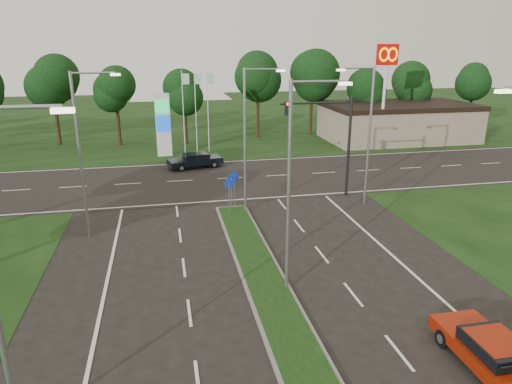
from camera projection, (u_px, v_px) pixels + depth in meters
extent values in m
cube|color=black|center=(191.00, 120.00, 65.56)|extent=(160.00, 50.00, 0.02)
cube|color=black|center=(218.00, 179.00, 36.66)|extent=(160.00, 12.00, 0.02)
cube|color=slate|center=(280.00, 315.00, 17.99)|extent=(2.00, 26.00, 0.12)
cube|color=gray|center=(398.00, 122.00, 51.48)|extent=(16.00, 9.00, 4.00)
cylinder|color=gray|center=(289.00, 192.00, 18.65)|extent=(0.16, 0.16, 9.00)
cylinder|color=gray|center=(319.00, 81.00, 17.52)|extent=(2.20, 0.10, 0.10)
cube|color=#FFF2CC|center=(345.00, 84.00, 17.76)|extent=(0.50, 0.22, 0.12)
cylinder|color=gray|center=(245.00, 143.00, 27.98)|extent=(0.16, 0.16, 9.00)
cylinder|color=gray|center=(263.00, 69.00, 26.84)|extent=(2.20, 0.10, 0.10)
cube|color=#FFF2CC|center=(281.00, 71.00, 27.09)|extent=(0.50, 0.22, 0.12)
cylinder|color=gray|center=(10.00, 107.00, 10.13)|extent=(2.20, 0.10, 0.10)
cube|color=#FFF2CC|center=(63.00, 110.00, 10.37)|extent=(0.50, 0.22, 0.12)
cylinder|color=gray|center=(80.00, 158.00, 24.32)|extent=(0.16, 0.16, 9.00)
cylinder|color=gray|center=(93.00, 73.00, 23.19)|extent=(2.20, 0.10, 0.10)
cube|color=#FFF2CC|center=(115.00, 75.00, 23.43)|extent=(0.50, 0.22, 0.12)
cylinder|color=gray|center=(369.00, 138.00, 29.56)|extent=(0.16, 0.16, 9.00)
cylinder|color=gray|center=(358.00, 68.00, 28.00)|extent=(2.20, 0.10, 0.10)
cube|color=#FFF2CC|center=(341.00, 70.00, 27.82)|extent=(0.50, 0.22, 0.12)
cube|color=#FFF2CC|center=(503.00, 91.00, 14.76)|extent=(0.50, 0.22, 0.12)
cylinder|color=black|center=(349.00, 147.00, 31.63)|extent=(0.20, 0.20, 7.00)
cylinder|color=black|center=(316.00, 103.00, 30.20)|extent=(5.00, 0.14, 0.14)
cube|color=black|center=(287.00, 108.00, 29.91)|extent=(0.28, 0.28, 0.90)
sphere|color=#FF190C|center=(288.00, 104.00, 29.65)|extent=(0.20, 0.20, 0.20)
cylinder|color=gray|center=(229.00, 199.00, 28.34)|extent=(0.06, 0.06, 2.20)
cylinder|color=#0C26A5|center=(229.00, 184.00, 28.03)|extent=(0.56, 0.04, 0.56)
cylinder|color=gray|center=(232.00, 194.00, 29.33)|extent=(0.06, 0.06, 2.20)
cylinder|color=#0C26A5|center=(231.00, 179.00, 29.02)|extent=(0.56, 0.04, 0.56)
cylinder|color=gray|center=(234.00, 191.00, 30.04)|extent=(0.06, 0.06, 2.20)
cylinder|color=#0C26A5|center=(234.00, 176.00, 29.73)|extent=(0.56, 0.04, 0.56)
cube|color=silver|center=(163.00, 125.00, 43.36)|extent=(1.40, 0.30, 6.00)
cube|color=#0CA53F|center=(162.00, 107.00, 42.64)|extent=(1.30, 0.08, 1.20)
cube|color=#0C3FBF|center=(163.00, 124.00, 43.13)|extent=(1.30, 0.08, 1.60)
cylinder|color=silver|center=(183.00, 113.00, 44.37)|extent=(0.08, 0.08, 8.00)
cube|color=#B2D8B2|center=(186.00, 79.00, 43.46)|extent=(0.70, 0.02, 1.00)
cylinder|color=silver|center=(196.00, 112.00, 44.60)|extent=(0.08, 0.08, 8.00)
cube|color=#B2D8B2|center=(198.00, 79.00, 43.69)|extent=(0.70, 0.02, 1.00)
cylinder|color=silver|center=(208.00, 112.00, 44.84)|extent=(0.08, 0.08, 8.00)
cube|color=#B2D8B2|center=(211.00, 79.00, 43.93)|extent=(0.70, 0.02, 1.00)
cylinder|color=silver|center=(384.00, 100.00, 46.06)|extent=(0.30, 0.30, 10.00)
cube|color=#BF0C07|center=(387.00, 55.00, 44.71)|extent=(2.20, 0.35, 2.00)
torus|color=#FFC600|center=(384.00, 55.00, 44.42)|extent=(1.06, 0.16, 1.06)
torus|color=#FFC600|center=(393.00, 55.00, 44.60)|extent=(1.06, 0.16, 1.06)
cylinder|color=black|center=(199.00, 121.00, 50.90)|extent=(0.36, 0.36, 4.40)
sphere|color=black|center=(198.00, 82.00, 49.59)|extent=(6.00, 6.00, 6.00)
sphere|color=black|center=(200.00, 72.00, 49.16)|extent=(4.80, 4.80, 4.80)
cube|color=maroon|center=(493.00, 356.00, 14.86)|extent=(1.88, 4.54, 0.46)
cube|color=black|center=(497.00, 346.00, 14.64)|extent=(1.59, 2.00, 0.43)
cube|color=maroon|center=(498.00, 340.00, 14.58)|extent=(1.49, 1.64, 0.04)
cylinder|color=black|center=(442.00, 339.00, 16.13)|extent=(0.21, 0.64, 0.64)
cylinder|color=black|center=(485.00, 333.00, 16.45)|extent=(0.21, 0.64, 0.64)
cube|color=black|center=(195.00, 161.00, 39.93)|extent=(4.86, 2.80, 0.47)
cube|color=black|center=(196.00, 156.00, 39.83)|extent=(2.30, 1.98, 0.44)
cube|color=black|center=(196.00, 154.00, 39.76)|extent=(1.93, 1.81, 0.04)
cylinder|color=black|center=(181.00, 168.00, 38.69)|extent=(0.67, 0.34, 0.64)
cylinder|color=black|center=(176.00, 163.00, 40.18)|extent=(0.67, 0.34, 0.64)
cylinder|color=black|center=(214.00, 165.00, 39.83)|extent=(0.67, 0.34, 0.64)
cylinder|color=black|center=(208.00, 160.00, 41.31)|extent=(0.67, 0.34, 0.64)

